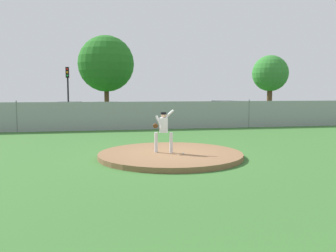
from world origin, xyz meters
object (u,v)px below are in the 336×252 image
Objects in this scene: traffic_cone_orange at (246,117)px; traffic_light_near at (68,84)px; parked_car_white at (226,112)px; baseball at (183,153)px; parked_car_slate at (108,113)px; pitcher_youth at (163,128)px; parked_car_red at (24,115)px; parked_car_silver at (69,114)px; parked_car_burgundy at (148,114)px.

traffic_cone_orange is 15.73m from traffic_light_near.
traffic_light_near is (-12.76, 3.95, 2.30)m from parked_car_white.
baseball is 15.45m from parked_car_slate.
pitcher_youth is 0.36× the size of traffic_light_near.
parked_car_silver is at bearing 9.62° from parked_car_red.
baseball is 17.06m from parked_car_red.
parked_car_slate is (-3.17, 0.08, 0.06)m from parked_car_burgundy.
parked_car_silver is 15.06m from traffic_cone_orange.
parked_car_burgundy is 0.96× the size of parked_car_slate.
pitcher_youth is at bearing -95.60° from parked_car_burgundy.
parked_car_red is 8.13× the size of traffic_cone_orange.
parked_car_slate is 5.27m from traffic_light_near.
parked_car_red is at bearing -174.50° from traffic_cone_orange.
parked_car_red reaches higher than parked_car_burgundy.
parked_car_white reaches higher than traffic_cone_orange.
parked_car_white is 3.19m from traffic_cone_orange.
parked_car_red reaches higher than baseball.
traffic_cone_orange is at bearing 6.23° from parked_car_slate.
parked_car_burgundy is (0.78, 15.18, 0.52)m from baseball.
pitcher_youth is 0.37× the size of parked_car_red.
parked_car_white is (7.14, 14.76, 0.61)m from baseball.
traffic_cone_orange reaches higher than baseball.
parked_car_red is (-8.42, 14.83, 0.57)m from baseball.
parked_car_red is (-7.75, 14.34, -0.34)m from pitcher_youth.
traffic_light_near is (-6.39, 3.53, 2.39)m from parked_car_burgundy.
parked_car_slate is (-2.39, 15.25, 0.58)m from baseball.
parked_car_silver reaches higher than parked_car_burgundy.
parked_car_red is at bearing -170.38° from parked_car_silver.
parked_car_slate is at bearing 4.02° from parked_car_red.
parked_car_slate is 12.17m from traffic_cone_orange.
parked_car_slate is at bearing 98.90° from baseball.
parked_car_burgundy is 9.04m from traffic_cone_orange.
pitcher_youth is 0.40× the size of parked_car_burgundy.
baseball is 15.20m from parked_car_burgundy.
parked_car_red is 1.03× the size of parked_car_silver.
traffic_cone_orange is (12.09, 1.32, -0.54)m from parked_car_slate.
parked_car_burgundy is 7.69m from traffic_light_near.
parked_car_burgundy is 7.50× the size of traffic_cone_orange.
parked_car_silver is at bearing -84.60° from traffic_light_near.
parked_car_red is 6.04m from parked_car_slate.
pitcher_youth is 0.37× the size of parked_car_white.
parked_car_white is (6.36, -0.41, 0.09)m from parked_car_burgundy.
parked_car_red is 9.20m from parked_car_burgundy.
traffic_light_near reaches higher than baseball.
pitcher_youth is at bearing -74.78° from traffic_light_near.
parked_car_burgundy is at bearing 2.15° from parked_car_red.
traffic_light_near is at bearing 95.40° from parked_car_silver.
parked_car_slate is at bearing -173.77° from traffic_cone_orange.
traffic_light_near is at bearing 54.17° from parked_car_red.
traffic_cone_orange is (15.00, 1.21, -0.56)m from parked_car_silver.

